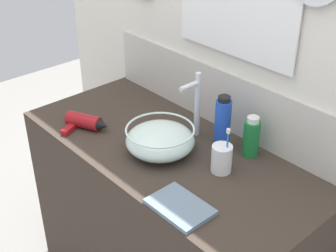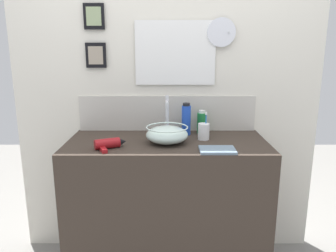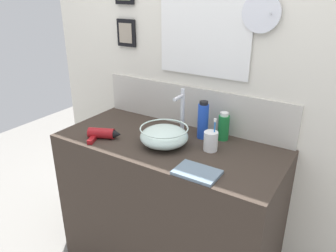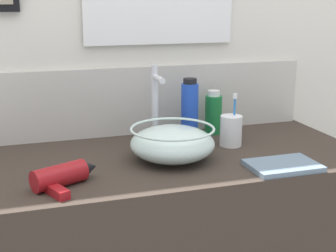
% 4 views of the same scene
% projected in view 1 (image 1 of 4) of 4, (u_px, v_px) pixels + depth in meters
% --- Properties ---
extents(vanity_counter, '(1.28, 0.58, 0.93)m').
position_uv_depth(vanity_counter, '(168.00, 236.00, 2.07)').
color(vanity_counter, '#382D26').
rests_on(vanity_counter, ground).
extents(back_panel, '(2.18, 0.10, 2.49)m').
position_uv_depth(back_panel, '(228.00, 52.00, 1.85)').
color(back_panel, silver).
rests_on(back_panel, ground).
extents(glass_bowl_sink, '(0.26, 0.26, 0.11)m').
position_uv_depth(glass_bowl_sink, '(159.00, 139.00, 1.78)').
color(glass_bowl_sink, silver).
rests_on(glass_bowl_sink, vanity_counter).
extents(faucet, '(0.02, 0.10, 0.27)m').
position_uv_depth(faucet, '(195.00, 101.00, 1.84)').
color(faucet, silver).
rests_on(faucet, vanity_counter).
extents(hair_drier, '(0.20, 0.18, 0.06)m').
position_uv_depth(hair_drier, '(86.00, 122.00, 1.94)').
color(hair_drier, maroon).
rests_on(hair_drier, vanity_counter).
extents(toothbrush_cup, '(0.07, 0.07, 0.18)m').
position_uv_depth(toothbrush_cup, '(222.00, 158.00, 1.67)').
color(toothbrush_cup, white).
rests_on(toothbrush_cup, vanity_counter).
extents(soap_dispenser, '(0.06, 0.06, 0.16)m').
position_uv_depth(soap_dispenser, '(251.00, 137.00, 1.75)').
color(soap_dispenser, '#197233').
rests_on(soap_dispenser, vanity_counter).
extents(lotion_bottle, '(0.06, 0.06, 0.22)m').
position_uv_depth(lotion_bottle, '(223.00, 123.00, 1.78)').
color(lotion_bottle, blue).
rests_on(lotion_bottle, vanity_counter).
extents(hand_towel, '(0.21, 0.14, 0.02)m').
position_uv_depth(hand_towel, '(180.00, 207.00, 1.52)').
color(hand_towel, slate).
rests_on(hand_towel, vanity_counter).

